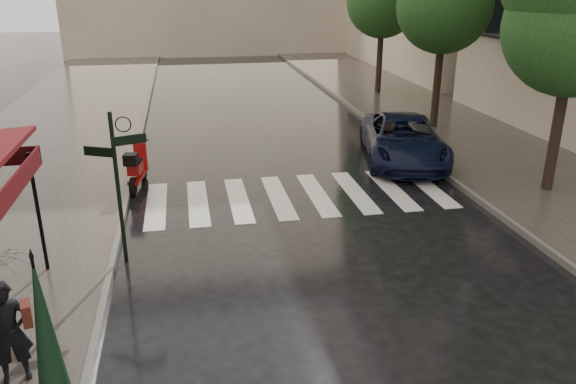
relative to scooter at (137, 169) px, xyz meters
name	(u,v)px	position (x,y,z in m)	size (l,w,h in m)	color
ground	(190,343)	(1.21, -7.38, -0.56)	(120.00, 120.00, 0.00)	black
sidewalk_near	(48,146)	(-3.29, 4.62, -0.50)	(6.00, 60.00, 0.12)	#38332D
sidewalk_far	(451,127)	(11.46, 4.62, -0.50)	(5.50, 60.00, 0.12)	#38332D
curb_near	(140,141)	(-0.24, 4.62, -0.48)	(0.12, 60.00, 0.16)	#595651
curb_far	(382,130)	(8.66, 4.62, -0.48)	(0.12, 60.00, 0.16)	#595651
crosswalk	(298,195)	(4.19, -1.38, -0.55)	(7.85, 3.20, 0.01)	silver
signpost	(117,177)	(0.02, -4.38, 1.27)	(1.17, 0.29, 3.10)	black
scooter	(137,169)	(0.00, 0.00, 0.00)	(0.62, 1.83, 1.20)	black
parked_car	(403,139)	(8.04, 1.03, 0.14)	(2.32, 5.03, 1.40)	black
parasol_front	(46,335)	(-0.44, -8.88, 0.84)	(0.42, 0.42, 2.37)	black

